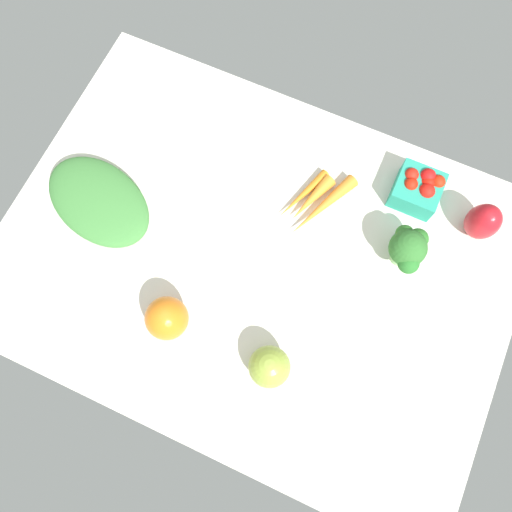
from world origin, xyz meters
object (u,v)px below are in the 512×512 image
object	(u,v)px
berry_basket	(419,188)
bell_pepper_orange	(167,318)
bell_pepper_red	(483,222)
broccoli_head	(408,248)
carrot_bunch	(315,202)
leafy_greens_clump	(99,201)
heirloom_tomato_green	(269,367)

from	to	relation	value
berry_basket	bell_pepper_orange	xyz separation A→B (cm)	(34.74, 45.58, 0.97)
bell_pepper_red	broccoli_head	distance (cm)	16.93
carrot_bunch	leafy_greens_clump	bearing A→B (deg)	24.78
berry_basket	heirloom_tomato_green	xyz separation A→B (cm)	(13.45, 45.76, 0.50)
leafy_greens_clump	heirloom_tomato_green	world-z (taller)	heirloom_tomato_green
bell_pepper_red	berry_basket	bearing A→B (deg)	-10.16
carrot_bunch	bell_pepper_red	world-z (taller)	bell_pepper_red
carrot_bunch	bell_pepper_red	distance (cm)	33.50
carrot_bunch	bell_pepper_orange	world-z (taller)	bell_pepper_orange
berry_basket	bell_pepper_orange	size ratio (longest dim) A/B	1.05
berry_basket	broccoli_head	size ratio (longest dim) A/B	0.89
heirloom_tomato_green	broccoli_head	xyz separation A→B (cm)	(-15.36, -31.33, 2.35)
leafy_greens_clump	berry_basket	distance (cm)	66.17
leafy_greens_clump	berry_basket	size ratio (longest dim) A/B	2.69
berry_basket	carrot_bunch	bearing A→B (deg)	30.13
bell_pepper_orange	heirloom_tomato_green	world-z (taller)	bell_pepper_orange
leafy_greens_clump	broccoli_head	xyz separation A→B (cm)	(-61.12, -15.10, 3.78)
berry_basket	bell_pepper_orange	distance (cm)	57.32
berry_basket	broccoli_head	xyz separation A→B (cm)	(-1.91, 14.43, 2.85)
berry_basket	broccoli_head	world-z (taller)	broccoli_head
broccoli_head	bell_pepper_red	bearing A→B (deg)	-134.88
bell_pepper_orange	leafy_greens_clump	bearing A→B (deg)	-33.27
carrot_bunch	bell_pepper_orange	distance (cm)	38.58
bell_pepper_red	heirloom_tomato_green	world-z (taller)	bell_pepper_red
bell_pepper_red	broccoli_head	size ratio (longest dim) A/B	0.93
heirloom_tomato_green	bell_pepper_orange	bearing A→B (deg)	-0.49
bell_pepper_orange	broccoli_head	distance (cm)	48.14
berry_basket	bell_pepper_red	xyz separation A→B (cm)	(-13.81, 2.47, 1.44)
berry_basket	bell_pepper_orange	world-z (taller)	bell_pepper_orange
berry_basket	bell_pepper_orange	bearing A→B (deg)	52.69
leafy_greens_clump	broccoli_head	bearing A→B (deg)	-166.12
bell_pepper_red	broccoli_head	xyz separation A→B (cm)	(11.90, 11.95, 1.41)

